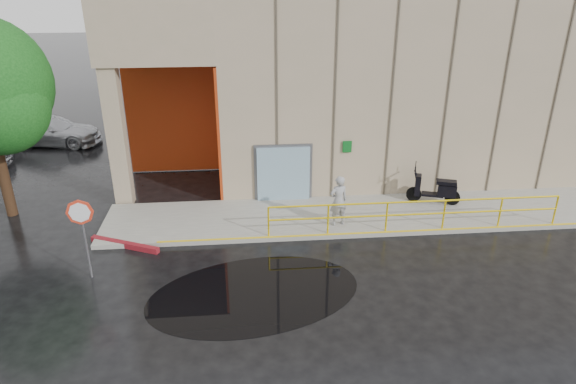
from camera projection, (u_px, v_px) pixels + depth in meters
The scene contains 10 objects.
ground at pixel (294, 297), 13.59m from camera, with size 120.00×120.00×0.00m, color black.
sidewalk at pixel (395, 213), 17.99m from camera, with size 20.00×3.00×0.15m, color gray.
building at pixel (386, 61), 22.30m from camera, with size 20.00×10.17×8.00m.
guardrail at pixel (415, 215), 16.54m from camera, with size 9.56×0.06×1.03m.
person at pixel (338, 201), 16.73m from camera, with size 0.63×0.41×1.73m, color #98999C.
scooter at pixel (435, 182), 18.28m from camera, with size 1.93×1.16×1.46m.
stop_sign at pixel (82, 222), 13.72m from camera, with size 0.73×0.10×2.42m.
red_curb at pixel (125, 244), 15.97m from camera, with size 2.40×0.18×0.18m, color maroon.
puddle at pixel (255, 293), 13.74m from camera, with size 5.77×3.55×0.01m, color black.
car_c at pixel (50, 131), 24.89m from camera, with size 1.93×4.74×1.38m, color #B7B9BF.
Camera 1 is at (-1.19, -11.23, 8.07)m, focal length 32.00 mm.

